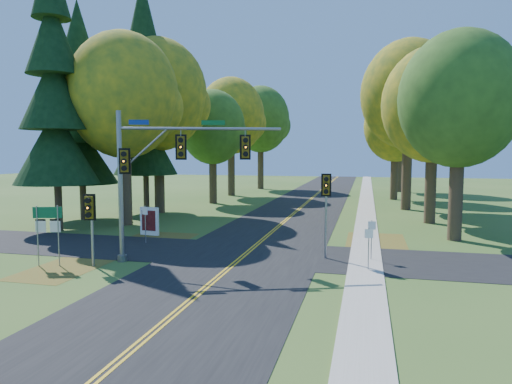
% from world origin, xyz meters
% --- Properties ---
extents(ground, '(160.00, 160.00, 0.00)m').
position_xyz_m(ground, '(0.00, 0.00, 0.00)').
color(ground, '#2D501C').
rests_on(ground, ground).
extents(road_main, '(8.00, 160.00, 0.02)m').
position_xyz_m(road_main, '(0.00, 0.00, 0.01)').
color(road_main, black).
rests_on(road_main, ground).
extents(road_cross, '(60.00, 6.00, 0.02)m').
position_xyz_m(road_cross, '(0.00, 2.00, 0.01)').
color(road_cross, black).
rests_on(road_cross, ground).
extents(centerline_left, '(0.10, 160.00, 0.01)m').
position_xyz_m(centerline_left, '(-0.10, 0.00, 0.03)').
color(centerline_left, gold).
rests_on(centerline_left, road_main).
extents(centerline_right, '(0.10, 160.00, 0.01)m').
position_xyz_m(centerline_right, '(0.10, 0.00, 0.03)').
color(centerline_right, gold).
rests_on(centerline_right, road_main).
extents(sidewalk_east, '(1.60, 160.00, 0.06)m').
position_xyz_m(sidewalk_east, '(6.20, 0.00, 0.03)').
color(sidewalk_east, '#9E998E').
rests_on(sidewalk_east, ground).
extents(leaf_patch_w_near, '(4.00, 6.00, 0.00)m').
position_xyz_m(leaf_patch_w_near, '(-6.50, 4.00, 0.01)').
color(leaf_patch_w_near, brown).
rests_on(leaf_patch_w_near, ground).
extents(leaf_patch_e, '(3.50, 8.00, 0.00)m').
position_xyz_m(leaf_patch_e, '(6.80, 6.00, 0.01)').
color(leaf_patch_e, brown).
rests_on(leaf_patch_e, ground).
extents(leaf_patch_w_far, '(3.00, 5.00, 0.00)m').
position_xyz_m(leaf_patch_w_far, '(-7.50, -3.00, 0.01)').
color(leaf_patch_w_far, brown).
rests_on(leaf_patch_w_far, ground).
extents(tree_w_a, '(8.00, 8.00, 14.15)m').
position_xyz_m(tree_w_a, '(-11.13, 9.38, 9.49)').
color(tree_w_a, '#38281C').
rests_on(tree_w_a, ground).
extents(tree_e_a, '(7.20, 7.20, 12.73)m').
position_xyz_m(tree_e_a, '(11.57, 8.77, 8.53)').
color(tree_e_a, '#38281C').
rests_on(tree_e_a, ground).
extents(tree_w_b, '(8.60, 8.60, 15.38)m').
position_xyz_m(tree_w_b, '(-11.72, 16.29, 10.37)').
color(tree_w_b, '#38281C').
rests_on(tree_w_b, ground).
extents(tree_e_b, '(7.60, 7.60, 13.33)m').
position_xyz_m(tree_e_b, '(10.97, 15.58, 8.90)').
color(tree_e_b, '#38281C').
rests_on(tree_e_b, ground).
extents(tree_w_c, '(6.80, 6.80, 11.91)m').
position_xyz_m(tree_w_c, '(-9.54, 24.47, 7.94)').
color(tree_w_c, '#38281C').
rests_on(tree_w_c, ground).
extents(tree_e_c, '(8.80, 8.80, 15.79)m').
position_xyz_m(tree_e_c, '(9.88, 23.69, 10.66)').
color(tree_e_c, '#38281C').
rests_on(tree_e_c, ground).
extents(tree_w_d, '(8.20, 8.20, 14.56)m').
position_xyz_m(tree_w_d, '(-10.13, 33.18, 9.78)').
color(tree_w_d, '#38281C').
rests_on(tree_w_d, ground).
extents(tree_e_d, '(7.00, 7.00, 12.32)m').
position_xyz_m(tree_e_d, '(9.26, 32.87, 8.24)').
color(tree_e_d, '#38281C').
rests_on(tree_e_d, ground).
extents(tree_w_e, '(8.40, 8.40, 14.97)m').
position_xyz_m(tree_w_e, '(-8.92, 44.09, 10.07)').
color(tree_w_e, '#38281C').
rests_on(tree_w_e, ground).
extents(tree_e_e, '(7.80, 7.80, 13.74)m').
position_xyz_m(tree_e_e, '(10.47, 43.58, 9.19)').
color(tree_e_e, '#38281C').
rests_on(tree_e_e, ground).
extents(pine_a, '(5.60, 5.60, 19.48)m').
position_xyz_m(pine_a, '(-14.50, 6.00, 9.18)').
color(pine_a, '#38281C').
rests_on(pine_a, ground).
extents(pine_b, '(5.60, 5.60, 17.31)m').
position_xyz_m(pine_b, '(-16.00, 11.00, 8.16)').
color(pine_b, '#38281C').
rests_on(pine_b, ground).
extents(pine_c, '(5.60, 5.60, 20.56)m').
position_xyz_m(pine_c, '(-13.00, 16.00, 9.69)').
color(pine_c, '#38281C').
rests_on(pine_c, ground).
extents(traffic_mast, '(7.75, 3.18, 7.43)m').
position_xyz_m(traffic_mast, '(-3.66, -0.43, 4.78)').
color(traffic_mast, gray).
rests_on(traffic_mast, ground).
extents(east_signal_pole, '(0.51, 0.58, 4.35)m').
position_xyz_m(east_signal_pole, '(4.21, 1.77, 3.30)').
color(east_signal_pole, gray).
rests_on(east_signal_pole, ground).
extents(ped_signal_pole, '(0.54, 0.64, 3.48)m').
position_xyz_m(ped_signal_pole, '(-6.39, -2.45, 2.59)').
color(ped_signal_pole, '#95989D').
rests_on(ped_signal_pole, ground).
extents(route_sign_cluster, '(1.31, 0.43, 2.91)m').
position_xyz_m(route_sign_cluster, '(-8.51, -2.71, 2.05)').
color(route_sign_cluster, gray).
rests_on(route_sign_cluster, ground).
extents(info_kiosk, '(1.34, 0.35, 1.83)m').
position_xyz_m(info_kiosk, '(-7.57, 5.82, 0.91)').
color(info_kiosk, white).
rests_on(info_kiosk, ground).
extents(reg_sign_e_north, '(0.38, 0.13, 2.05)m').
position_xyz_m(reg_sign_e_north, '(6.47, 2.07, 1.40)').
color(reg_sign_e_north, gray).
rests_on(reg_sign_e_north, ground).
extents(reg_sign_e_south, '(0.38, 0.09, 1.99)m').
position_xyz_m(reg_sign_e_south, '(6.33, -0.01, 1.36)').
color(reg_sign_e_south, gray).
rests_on(reg_sign_e_south, ground).
extents(reg_sign_w, '(0.42, 0.18, 2.27)m').
position_xyz_m(reg_sign_w, '(-6.55, 3.28, 1.55)').
color(reg_sign_w, gray).
rests_on(reg_sign_w, ground).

